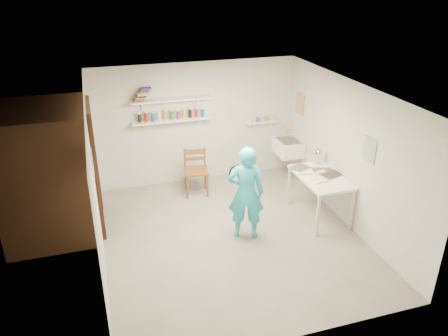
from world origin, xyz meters
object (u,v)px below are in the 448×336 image
object	(u,v)px
desk_lamp	(319,153)
belfast_sink	(288,147)
wooden_chair	(196,171)
work_table	(319,197)
wall_clock	(238,173)
man	(246,193)

from	to	relation	value
desk_lamp	belfast_sink	bearing A→B (deg)	94.47
wooden_chair	work_table	world-z (taller)	wooden_chair
wall_clock	desk_lamp	bearing A→B (deg)	33.52
man	wooden_chair	bearing A→B (deg)	-57.73
belfast_sink	wall_clock	size ratio (longest dim) A/B	2.14
work_table	man	bearing A→B (deg)	-172.16
belfast_sink	desk_lamp	xyz separation A→B (m)	(0.08, -1.07, 0.30)
belfast_sink	work_table	bearing A→B (deg)	-94.09
desk_lamp	wall_clock	bearing A→B (deg)	-164.81
man	wooden_chair	size ratio (longest dim) A/B	1.64
man	work_table	size ratio (longest dim) A/B	1.33
wooden_chair	belfast_sink	bearing A→B (deg)	10.61
man	wall_clock	distance (m)	0.34
belfast_sink	wall_clock	bearing A→B (deg)	-136.27
belfast_sink	work_table	distance (m)	1.57
belfast_sink	man	distance (m)	2.31
wall_clock	desk_lamp	size ratio (longest dim) A/B	1.91
belfast_sink	work_table	xyz separation A→B (m)	(-0.11, -1.54, -0.31)
man	wall_clock	world-z (taller)	man
work_table	wall_clock	bearing A→B (deg)	179.45
man	wooden_chair	world-z (taller)	man
wooden_chair	wall_clock	bearing A→B (deg)	-68.77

